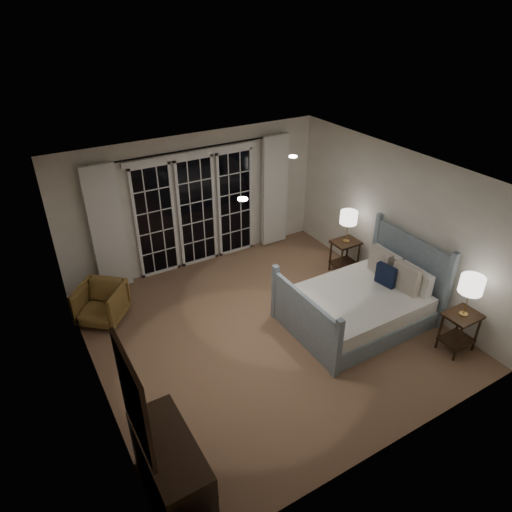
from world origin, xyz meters
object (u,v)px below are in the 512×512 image
dresser (172,470)px  lamp_right (349,218)px  nightstand_left (460,327)px  bed (360,304)px  nightstand_right (345,252)px  armchair (101,303)px  lamp_left (472,285)px

dresser → lamp_right: bearing=30.1°
nightstand_left → bed: bearing=121.1°
nightstand_right → armchair: (-4.27, 0.81, -0.10)m
nightstand_left → armchair: size_ratio=0.91×
bed → lamp_right: (0.75, 1.28, 0.79)m
nightstand_right → lamp_right: bearing=-90.0°
bed → armchair: (-3.52, 2.09, -0.00)m
nightstand_left → dresser: (-4.40, -0.03, -0.01)m
bed → dresser: size_ratio=1.84×
lamp_left → lamp_right: (0.00, 2.53, -0.03)m
lamp_left → armchair: 5.48m
bed → dresser: bearing=-160.8°
bed → nightstand_left: bed is taller
nightstand_left → lamp_right: size_ratio=1.07×
bed → nightstand_right: 1.49m
lamp_left → nightstand_right: bearing=89.9°
nightstand_right → lamp_left: lamp_left is taller
lamp_left → lamp_right: size_ratio=1.05×
bed → lamp_left: lamp_left is taller
nightstand_right → bed: bearing=-120.4°
nightstand_left → armchair: nightstand_left is taller
nightstand_right → lamp_right: 0.69m
nightstand_left → dresser: bearing=-179.6°
lamp_left → dresser: 4.46m
lamp_left → dresser: size_ratio=0.54×
lamp_right → dresser: lamp_right is taller
nightstand_left → dresser: size_ratio=0.55×
nightstand_right → lamp_right: (0.00, -0.00, 0.69)m
armchair → lamp_right: bearing=29.9°
nightstand_left → nightstand_right: (0.00, 2.53, -0.00)m
bed → lamp_left: size_ratio=3.43×
nightstand_left → lamp_left: 0.72m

